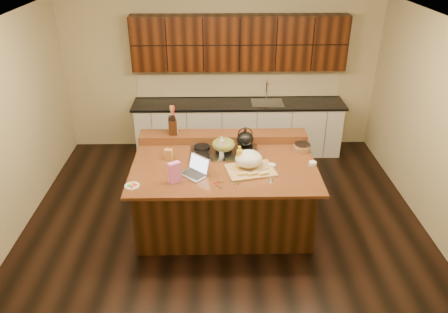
{
  "coord_description": "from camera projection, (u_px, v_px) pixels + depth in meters",
  "views": [
    {
      "loc": [
        -0.1,
        -5.0,
        3.67
      ],
      "look_at": [
        0.0,
        0.05,
        1.0
      ],
      "focal_mm": 35.0,
      "sensor_mm": 36.0,
      "label": 1
    }
  ],
  "objects": [
    {
      "name": "back_counter",
      "position": [
        239.0,
        99.0,
        7.65
      ],
      "size": [
        3.7,
        0.66,
        2.4
      ],
      "color": "silver",
      "rests_on": "ground"
    },
    {
      "name": "package_box",
      "position": [
        169.0,
        154.0,
        5.78
      ],
      "size": [
        0.12,
        0.09,
        0.15
      ],
      "primitive_type": "cube",
      "rotation": [
        0.0,
        0.0,
        -0.19
      ],
      "color": "#BD8243",
      "rests_on": "island"
    },
    {
      "name": "utensil_crock",
      "position": [
        174.0,
        129.0,
        6.22
      ],
      "size": [
        0.15,
        0.15,
        0.14
      ],
      "primitive_type": "cylinder",
      "rotation": [
        0.0,
        0.0,
        -0.28
      ],
      "color": "white",
      "rests_on": "back_ledge"
    },
    {
      "name": "wooden_tray",
      "position": [
        249.0,
        162.0,
        5.53
      ],
      "size": [
        0.67,
        0.55,
        0.24
      ],
      "rotation": [
        0.0,
        0.0,
        0.21
      ],
      "color": "tan",
      "rests_on": "island"
    },
    {
      "name": "knife_block",
      "position": [
        173.0,
        127.0,
        6.21
      ],
      "size": [
        0.14,
        0.19,
        0.21
      ],
      "primitive_type": "cube",
      "rotation": [
        0.0,
        0.0,
        0.19
      ],
      "color": "black",
      "rests_on": "back_ledge"
    },
    {
      "name": "oil_bottle",
      "position": [
        239.0,
        160.0,
        5.52
      ],
      "size": [
        0.09,
        0.09,
        0.27
      ],
      "primitive_type": "cylinder",
      "rotation": [
        0.0,
        0.0,
        -0.42
      ],
      "color": "yellow",
      "rests_on": "island"
    },
    {
      "name": "gumdrop_10",
      "position": [
        216.0,
        182.0,
        5.27
      ],
      "size": [
        0.02,
        0.02,
        0.02
      ],
      "primitive_type": "ellipsoid",
      "color": "red",
      "rests_on": "island"
    },
    {
      "name": "gumdrop_2",
      "position": [
        233.0,
        180.0,
        5.33
      ],
      "size": [
        0.02,
        0.02,
        0.02
      ],
      "primitive_type": "ellipsoid",
      "color": "red",
      "rests_on": "island"
    },
    {
      "name": "kettle",
      "position": [
        245.0,
        139.0,
        6.02
      ],
      "size": [
        0.31,
        0.31,
        0.21
      ],
      "primitive_type": "ellipsoid",
      "rotation": [
        0.0,
        0.0,
        -0.42
      ],
      "color": "black",
      "rests_on": "cooktop"
    },
    {
      "name": "gumdrop_5",
      "position": [
        220.0,
        187.0,
        5.17
      ],
      "size": [
        0.02,
        0.02,
        0.02
      ],
      "primitive_type": "ellipsoid",
      "color": "#198C26",
      "rests_on": "island"
    },
    {
      "name": "ramekin_a",
      "position": [
        272.0,
        166.0,
        5.61
      ],
      "size": [
        0.11,
        0.11,
        0.04
      ],
      "primitive_type": "cylinder",
      "rotation": [
        0.0,
        0.0,
        -0.13
      ],
      "color": "white",
      "rests_on": "island"
    },
    {
      "name": "green_bowl",
      "position": [
        224.0,
        144.0,
        5.91
      ],
      "size": [
        0.32,
        0.32,
        0.17
      ],
      "primitive_type": "ellipsoid",
      "rotation": [
        0.0,
        0.0,
        0.02
      ],
      "color": "olive",
      "rests_on": "cooktop"
    },
    {
      "name": "gumdrop_6",
      "position": [
        215.0,
        183.0,
        5.25
      ],
      "size": [
        0.02,
        0.02,
        0.02
      ],
      "primitive_type": "ellipsoid",
      "color": "red",
      "rests_on": "island"
    },
    {
      "name": "room",
      "position": [
        224.0,
        134.0,
        5.51
      ],
      "size": [
        5.52,
        5.02,
        2.72
      ],
      "color": "black",
      "rests_on": "ground"
    },
    {
      "name": "strainer_bowl",
      "position": [
        302.0,
        148.0,
        6.0
      ],
      "size": [
        0.25,
        0.25,
        0.09
      ],
      "primitive_type": "cylinder",
      "rotation": [
        0.0,
        0.0,
        -0.04
      ],
      "color": "#996B3F",
      "rests_on": "island"
    },
    {
      "name": "gumdrop_1",
      "position": [
        235.0,
        179.0,
        5.34
      ],
      "size": [
        0.02,
        0.02,
        0.02
      ],
      "primitive_type": "ellipsoid",
      "color": "#198C26",
      "rests_on": "island"
    },
    {
      "name": "back_ledge",
      "position": [
        223.0,
        137.0,
        6.3
      ],
      "size": [
        2.4,
        0.3,
        0.12
      ],
      "primitive_type": "cube",
      "color": "black",
      "rests_on": "island"
    },
    {
      "name": "ramekin_b",
      "position": [
        313.0,
        164.0,
        5.66
      ],
      "size": [
        0.13,
        0.13,
        0.04
      ],
      "primitive_type": "cylinder",
      "rotation": [
        0.0,
        0.0,
        0.42
      ],
      "color": "white",
      "rests_on": "island"
    },
    {
      "name": "laptop",
      "position": [
        196.0,
        170.0,
        5.44
      ],
      "size": [
        0.42,
        0.42,
        0.23
      ],
      "rotation": [
        0.0,
        0.0,
        -0.76
      ],
      "color": "#B7B7BC",
      "rests_on": "island"
    },
    {
      "name": "gumdrop_0",
      "position": [
        217.0,
        185.0,
        5.22
      ],
      "size": [
        0.02,
        0.02,
        0.02
      ],
      "primitive_type": "ellipsoid",
      "color": "red",
      "rests_on": "island"
    },
    {
      "name": "island",
      "position": [
        224.0,
        193.0,
        5.92
      ],
      "size": [
        2.4,
        1.6,
        0.92
      ],
      "color": "black",
      "rests_on": "ground"
    },
    {
      "name": "pink_bag",
      "position": [
        175.0,
        172.0,
        5.24
      ],
      "size": [
        0.16,
        0.14,
        0.27
      ],
      "primitive_type": "cube",
      "rotation": [
        0.0,
        0.0,
        0.56
      ],
      "color": "pink",
      "rests_on": "island"
    },
    {
      "name": "gumdrop_11",
      "position": [
        234.0,
        184.0,
        5.24
      ],
      "size": [
        0.02,
        0.02,
        0.02
      ],
      "primitive_type": "ellipsoid",
      "color": "#198C26",
      "rests_on": "island"
    },
    {
      "name": "gumdrop_3",
      "position": [
        232.0,
        179.0,
        5.34
      ],
      "size": [
        0.02,
        0.02,
        0.02
      ],
      "primitive_type": "ellipsoid",
      "color": "#198C26",
      "rests_on": "island"
    },
    {
      "name": "gumdrop_12",
      "position": [
        235.0,
        181.0,
        5.31
      ],
      "size": [
        0.02,
        0.02,
        0.02
      ],
      "primitive_type": "ellipsoid",
      "color": "red",
      "rests_on": "island"
    },
    {
      "name": "gumdrop_9",
      "position": [
        223.0,
        182.0,
        5.29
      ],
      "size": [
        0.02,
        0.02,
        0.02
      ],
      "primitive_type": "ellipsoid",
      "color": "#198C26",
      "rests_on": "island"
    },
    {
      "name": "vinegar_bottle",
      "position": [
        222.0,
        149.0,
        5.82
      ],
      "size": [
        0.07,
        0.07,
        0.25
      ],
      "primitive_type": "cylinder",
      "rotation": [
        0.0,
        0.0,
        -0.14
      ],
      "color": "silver",
      "rests_on": "island"
    },
    {
      "name": "cooktop",
      "position": [
        224.0,
        152.0,
        5.96
      ],
      "size": [
        0.92,
        0.52,
        0.05
      ],
      "color": "gray",
      "rests_on": "island"
    },
    {
      "name": "ramekin_c",
      "position": [
        299.0,
        151.0,
        5.99
      ],
      "size": [
        0.11,
        0.11,
        0.04
      ],
      "primitive_type": "cylinder",
      "rotation": [
        0.0,
        0.0,
        -0.15
      ],
      "color": "white",
      "rests_on": "island"
    },
    {
      "name": "kitchen_timer",
      "position": [
        271.0,
        179.0,
        5.3
      ],
      "size": [
        0.1,
        0.1,
        0.07
      ],
      "primitive_type": "cone",
      "rotation": [
        0.0,
        0.0,
        -0.3
      ],
      "color": "silver",
      "rests_on": "island"
    },
    {
      "name": "gumdrop_4",
      "position": [
        238.0,
        184.0,
        5.24
      ],
      "size": [
        0.02,
        0.02,
        0.02
      ],
      "primitive_type": "ellipsoid",
      "color": "red",
      "rests_on": "island"
    },
    {
      "name": "gumdrop_8",
      "position": [
        220.0,
        182.0,
        5.28
      ],
      "size": [
        0.02,
        0.02,
        0.02
      ],
      "primitive_type": "ellipsoid",
      "color": "red",
      "rests_on": "island"
    },
    {
      "name": "candy_plate",
      "position": [
        132.0,
        186.0,
        5.21
      ],
      "size": [
        0.22,
        0.22,
        0.01
      ],
      "primitive_type": "cylinder",
      "rotation": [
        0.0,
        0.0,
        -0.27
      ],
      "color": "white",
      "rests_on": "island"
    },
    {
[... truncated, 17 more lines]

